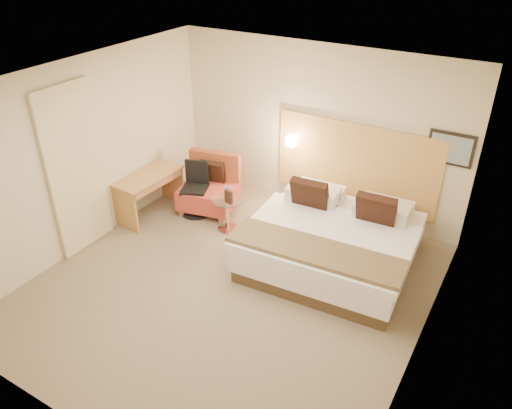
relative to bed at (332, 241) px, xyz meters
The scene contains 20 objects.
floor 1.55m from the bed, 127.80° to the right, with size 4.80×5.00×0.02m, color #7D6B54.
ceiling 2.80m from the bed, 127.80° to the right, with size 4.80×5.00×0.02m, color white.
wall_back 1.90m from the bed, 124.90° to the left, with size 4.80×0.02×2.70m, color beige.
wall_front 3.94m from the bed, 104.00° to the right, with size 4.80×0.02×2.70m, color beige.
wall_left 3.68m from the bed, 160.37° to the right, with size 0.02×5.00×2.70m, color beige.
wall_right 2.15m from the bed, 38.62° to the right, with size 0.02×5.00×2.70m, color beige.
headboard_panel 1.43m from the bed, 99.83° to the left, with size 2.60×0.04×1.30m, color tan.
art_frame 2.05m from the bed, 49.63° to the left, with size 0.62×0.03×0.47m, color black.
art_canvas 2.04m from the bed, 49.18° to the left, with size 0.54×0.01×0.39m, color gray.
lamp_arm 1.94m from the bed, 135.93° to the left, with size 0.02×0.02×0.12m, color white.
lamp_shade 1.91m from the bed, 137.36° to the left, with size 0.15×0.15×0.15m, color #FFEDC6.
curtain 3.69m from the bed, 156.33° to the right, with size 0.06×0.90×2.42m, color beige.
bottle_a 1.78m from the bed, behind, with size 0.06×0.06×0.19m, color #9BC3EF.
bottle_b 1.75m from the bed, behind, with size 0.06×0.06×0.19m, color #7DA7C1.
menu_folder 1.67m from the bed, behind, with size 0.12×0.05×0.21m, color #3D1E19.
bed is the anchor object (origin of this frame).
lounge_chair 2.36m from the bed, behind, with size 1.02×0.93×0.92m.
side_table 1.72m from the bed, behind, with size 0.55×0.55×0.53m.
desk 3.06m from the bed, behind, with size 0.58×1.18×0.72m.
desk_chair 2.46m from the bed, behind, with size 0.63×0.63×0.87m.
Camera 1 is at (2.93, -4.28, 4.26)m, focal length 35.00 mm.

